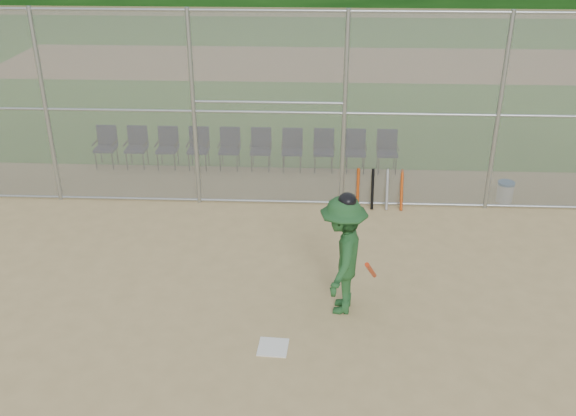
{
  "coord_description": "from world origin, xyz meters",
  "views": [
    {
      "loc": [
        0.45,
        -7.24,
        5.79
      ],
      "look_at": [
        0.0,
        2.5,
        1.1
      ],
      "focal_mm": 40.0,
      "sensor_mm": 36.0,
      "label": 1
    }
  ],
  "objects_px": {
    "batter_at_plate": "(343,255)",
    "water_cooler": "(505,192)",
    "home_plate": "(273,347)",
    "chair_0": "(105,148)"
  },
  "relations": [
    {
      "from": "batter_at_plate",
      "to": "water_cooler",
      "type": "xyz_separation_m",
      "value": [
        3.59,
        4.15,
        -0.74
      ]
    },
    {
      "from": "home_plate",
      "to": "batter_at_plate",
      "type": "relative_size",
      "value": 0.21
    },
    {
      "from": "chair_0",
      "to": "batter_at_plate",
      "type": "bearing_deg",
      "value": -46.43
    },
    {
      "from": "water_cooler",
      "to": "chair_0",
      "type": "distance_m",
      "value": 9.17
    },
    {
      "from": "home_plate",
      "to": "batter_at_plate",
      "type": "height_order",
      "value": "batter_at_plate"
    },
    {
      "from": "home_plate",
      "to": "chair_0",
      "type": "relative_size",
      "value": 0.44
    },
    {
      "from": "batter_at_plate",
      "to": "water_cooler",
      "type": "bearing_deg",
      "value": 49.13
    },
    {
      "from": "home_plate",
      "to": "batter_at_plate",
      "type": "distance_m",
      "value": 1.72
    },
    {
      "from": "home_plate",
      "to": "water_cooler",
      "type": "distance_m",
      "value": 6.92
    },
    {
      "from": "home_plate",
      "to": "chair_0",
      "type": "height_order",
      "value": "chair_0"
    }
  ]
}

